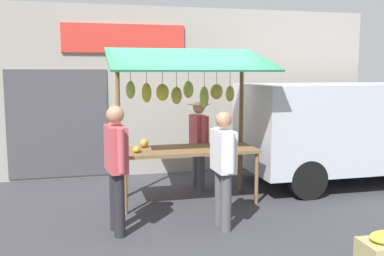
{
  "coord_description": "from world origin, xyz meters",
  "views": [
    {
      "loc": [
        1.62,
        6.74,
        2.12
      ],
      "look_at": [
        0.0,
        0.3,
        1.25
      ],
      "focal_mm": 40.94,
      "sensor_mm": 36.0,
      "label": 1
    }
  ],
  "objects_px": {
    "shopper_with_shopping_bag": "(223,162)",
    "parked_van": "(351,124)",
    "vendor_with_sunhat": "(199,138)",
    "market_stall": "(187,106)",
    "shopper_with_ponytail": "(116,160)"
  },
  "relations": [
    {
      "from": "shopper_with_shopping_bag",
      "to": "parked_van",
      "type": "relative_size",
      "value": 0.36
    },
    {
      "from": "shopper_with_shopping_bag",
      "to": "vendor_with_sunhat",
      "type": "bearing_deg",
      "value": -7.09
    },
    {
      "from": "market_stall",
      "to": "shopper_with_ponytail",
      "type": "xyz_separation_m",
      "value": [
        1.23,
        1.21,
        -0.58
      ]
    },
    {
      "from": "market_stall",
      "to": "shopper_with_ponytail",
      "type": "bearing_deg",
      "value": 44.66
    },
    {
      "from": "shopper_with_ponytail",
      "to": "shopper_with_shopping_bag",
      "type": "bearing_deg",
      "value": -102.86
    },
    {
      "from": "market_stall",
      "to": "vendor_with_sunhat",
      "type": "height_order",
      "value": "market_stall"
    },
    {
      "from": "vendor_with_sunhat",
      "to": "parked_van",
      "type": "bearing_deg",
      "value": 81.36
    },
    {
      "from": "shopper_with_ponytail",
      "to": "shopper_with_shopping_bag",
      "type": "relative_size",
      "value": 1.06
    },
    {
      "from": "market_stall",
      "to": "parked_van",
      "type": "relative_size",
      "value": 0.57
    },
    {
      "from": "shopper_with_ponytail",
      "to": "shopper_with_shopping_bag",
      "type": "height_order",
      "value": "shopper_with_ponytail"
    },
    {
      "from": "market_stall",
      "to": "shopper_with_shopping_bag",
      "type": "height_order",
      "value": "market_stall"
    },
    {
      "from": "market_stall",
      "to": "shopper_with_shopping_bag",
      "type": "bearing_deg",
      "value": 97.31
    },
    {
      "from": "vendor_with_sunhat",
      "to": "parked_van",
      "type": "distance_m",
      "value": 2.93
    },
    {
      "from": "parked_van",
      "to": "shopper_with_ponytail",
      "type": "bearing_deg",
      "value": 19.73
    },
    {
      "from": "market_stall",
      "to": "shopper_with_ponytail",
      "type": "distance_m",
      "value": 1.82
    }
  ]
}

